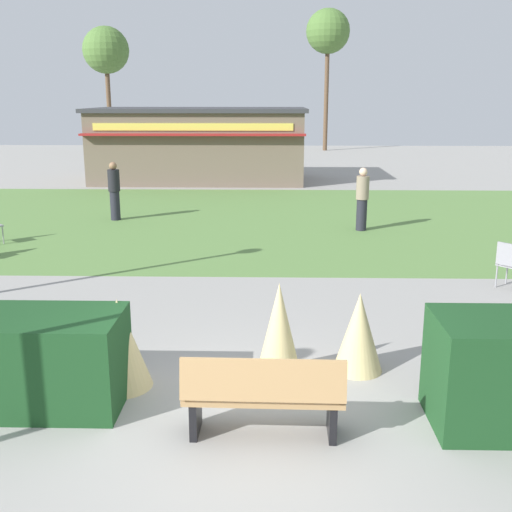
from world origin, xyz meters
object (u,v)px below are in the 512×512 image
(tree_left_bg, at_px, (106,51))
(tree_right_bg, at_px, (328,33))
(parked_car_west_slot, at_px, (198,150))
(person_standing, at_px, (114,191))
(person_strolling, at_px, (362,199))
(cafe_chair_east, at_px, (510,262))
(park_bench, at_px, (263,396))
(food_kiosk, at_px, (200,144))

(tree_left_bg, distance_m, tree_right_bg, 13.96)
(parked_car_west_slot, relative_size, tree_right_bg, 0.47)
(person_standing, xyz_separation_m, tree_left_bg, (-5.54, 21.65, 5.30))
(person_strolling, bearing_deg, cafe_chair_east, -112.96)
(tree_left_bg, bearing_deg, park_bench, -73.37)
(food_kiosk, height_order, parked_car_west_slot, food_kiosk)
(person_strolling, bearing_deg, food_kiosk, 74.04)
(tree_left_bg, bearing_deg, food_kiosk, -61.13)
(park_bench, height_order, cafe_chair_east, park_bench)
(cafe_chair_east, bearing_deg, food_kiosk, 116.07)
(cafe_chair_east, height_order, parked_car_west_slot, parked_car_west_slot)
(person_standing, distance_m, tree_right_bg, 26.41)
(parked_car_west_slot, relative_size, tree_left_bg, 0.55)
(park_bench, height_order, tree_left_bg, tree_left_bg)
(cafe_chair_east, relative_size, tree_right_bg, 0.10)
(person_strolling, distance_m, tree_right_bg, 26.40)
(person_standing, bearing_deg, parked_car_west_slot, 138.92)
(food_kiosk, relative_size, person_standing, 5.30)
(person_strolling, distance_m, tree_left_bg, 26.66)
(cafe_chair_east, height_order, person_strolling, person_strolling)
(food_kiosk, height_order, person_standing, food_kiosk)
(person_standing, relative_size, tree_left_bg, 0.22)
(park_bench, relative_size, person_standing, 1.01)
(park_bench, height_order, person_strolling, person_strolling)
(person_standing, distance_m, tree_left_bg, 22.96)
(park_bench, relative_size, parked_car_west_slot, 0.41)
(tree_left_bg, height_order, tree_right_bg, tree_right_bg)
(cafe_chair_east, relative_size, tree_left_bg, 0.12)
(food_kiosk, distance_m, parked_car_west_slot, 7.83)
(food_kiosk, height_order, tree_left_bg, tree_left_bg)
(person_strolling, bearing_deg, tree_left_bg, 74.33)
(cafe_chair_east, height_order, person_standing, person_standing)
(cafe_chair_east, bearing_deg, tree_right_bg, 91.70)
(food_kiosk, bearing_deg, person_standing, -99.54)
(person_standing, bearing_deg, person_strolling, 40.23)
(cafe_chair_east, relative_size, person_standing, 0.53)
(parked_car_west_slot, distance_m, tree_left_bg, 9.61)
(tree_right_bg, bearing_deg, cafe_chair_east, -88.30)
(tree_right_bg, bearing_deg, person_standing, -108.50)
(food_kiosk, height_order, person_strolling, food_kiosk)
(food_kiosk, bearing_deg, tree_right_bg, 66.69)
(person_standing, bearing_deg, cafe_chair_east, 14.88)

